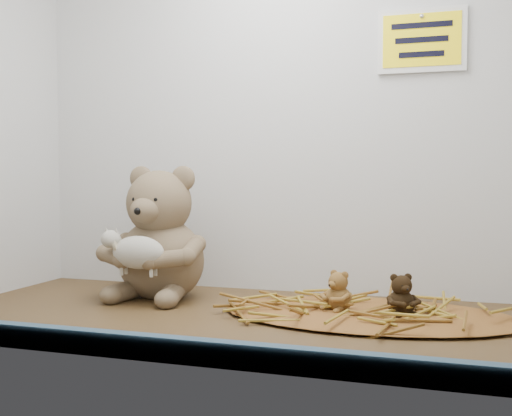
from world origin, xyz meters
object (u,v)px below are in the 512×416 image
(mini_teddy_tan, at_px, (339,289))
(toy_lamb, at_px, (138,252))
(main_teddy, at_px, (161,232))
(mini_teddy_brown, at_px, (401,293))

(mini_teddy_tan, bearing_deg, toy_lamb, -141.27)
(main_teddy, height_order, mini_teddy_tan, main_teddy)
(toy_lamb, xyz_separation_m, mini_teddy_brown, (0.52, 0.04, -0.06))
(mini_teddy_brown, bearing_deg, mini_teddy_tan, 147.50)
(mini_teddy_brown, bearing_deg, main_teddy, 143.71)
(toy_lamb, relative_size, mini_teddy_tan, 1.90)
(mini_teddy_tan, relative_size, mini_teddy_brown, 0.99)
(main_teddy, height_order, mini_teddy_brown, main_teddy)
(toy_lamb, bearing_deg, mini_teddy_brown, 4.95)
(toy_lamb, bearing_deg, mini_teddy_tan, 7.14)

